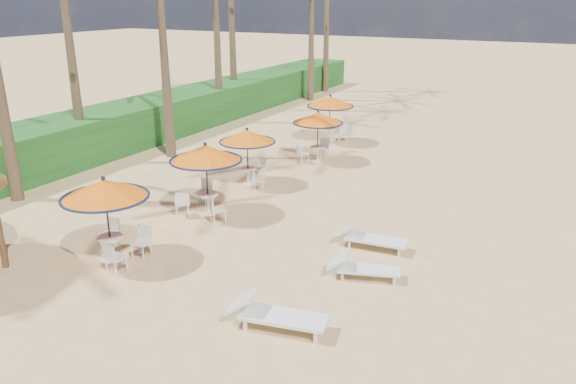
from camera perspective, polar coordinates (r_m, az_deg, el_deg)
name	(u,v)px	position (r m, az deg, el deg)	size (l,w,h in m)	color
ground	(299,302)	(12.94, 1.10, -11.13)	(160.00, 160.00, 0.00)	tan
scrub_hedge	(157,117)	(28.54, -13.15, 7.45)	(3.00, 40.00, 1.80)	#194716
station_0	(107,199)	(14.87, -17.88, -0.72)	(2.22, 2.22, 2.32)	black
station_1	(205,162)	(17.43, -8.44, 3.03)	(2.25, 2.25, 2.35)	black
station_2	(248,141)	(20.16, -4.04, 5.16)	(2.04, 2.09, 2.13)	black
station_3	(318,122)	(23.12, 3.02, 7.07)	(2.06, 2.06, 2.15)	black
station_4	(332,107)	(26.25, 4.44, 8.58)	(2.18, 2.18, 2.27)	black
lounger_near	(273,313)	(11.86, -1.50, -12.22)	(2.21, 1.07, 0.76)	silver
lounger_mid	(361,267)	(13.92, 7.44, -7.59)	(1.84, 1.07, 0.63)	silver
lounger_far	(369,237)	(15.52, 8.25, -4.54)	(2.00, 0.79, 0.70)	silver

